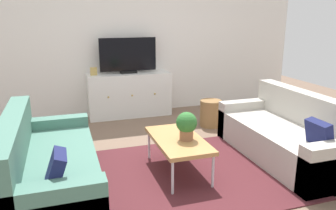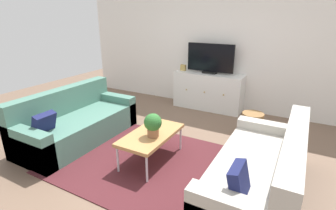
{
  "view_description": "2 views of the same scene",
  "coord_description": "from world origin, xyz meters",
  "px_view_note": "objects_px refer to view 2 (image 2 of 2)",
  "views": [
    {
      "loc": [
        -1.19,
        -3.3,
        1.73
      ],
      "look_at": [
        0.0,
        0.36,
        0.68
      ],
      "focal_mm": 35.4,
      "sensor_mm": 36.0,
      "label": 1
    },
    {
      "loc": [
        1.66,
        -2.66,
        1.9
      ],
      "look_at": [
        0.0,
        0.36,
        0.68
      ],
      "focal_mm": 27.35,
      "sensor_mm": 36.0,
      "label": 2
    }
  ],
  "objects_px": {
    "couch_right_side": "(264,175)",
    "wicker_basket": "(252,125)",
    "coffee_table": "(151,135)",
    "flat_screen_tv": "(210,59)",
    "couch_left_side": "(75,123)",
    "tv_console": "(208,91)",
    "potted_plant": "(153,124)",
    "mantel_clock": "(183,68)"
  },
  "relations": [
    {
      "from": "couch_right_side",
      "to": "tv_console",
      "type": "height_order",
      "value": "couch_right_side"
    },
    {
      "from": "couch_left_side",
      "to": "tv_console",
      "type": "height_order",
      "value": "couch_left_side"
    },
    {
      "from": "couch_left_side",
      "to": "potted_plant",
      "type": "distance_m",
      "value": 1.52
    },
    {
      "from": "couch_left_side",
      "to": "mantel_clock",
      "type": "bearing_deg",
      "value": 72.3
    },
    {
      "from": "coffee_table",
      "to": "flat_screen_tv",
      "type": "height_order",
      "value": "flat_screen_tv"
    },
    {
      "from": "potted_plant",
      "to": "tv_console",
      "type": "bearing_deg",
      "value": 93.31
    },
    {
      "from": "tv_console",
      "to": "mantel_clock",
      "type": "relative_size",
      "value": 10.94
    },
    {
      "from": "potted_plant",
      "to": "couch_left_side",
      "type": "bearing_deg",
      "value": 178.9
    },
    {
      "from": "couch_left_side",
      "to": "tv_console",
      "type": "distance_m",
      "value": 2.73
    },
    {
      "from": "coffee_table",
      "to": "wicker_basket",
      "type": "height_order",
      "value": "wicker_basket"
    },
    {
      "from": "couch_right_side",
      "to": "wicker_basket",
      "type": "height_order",
      "value": "couch_right_side"
    },
    {
      "from": "couch_right_side",
      "to": "coffee_table",
      "type": "height_order",
      "value": "couch_right_side"
    },
    {
      "from": "couch_right_side",
      "to": "flat_screen_tv",
      "type": "height_order",
      "value": "flat_screen_tv"
    },
    {
      "from": "couch_right_side",
      "to": "coffee_table",
      "type": "bearing_deg",
      "value": 178.56
    },
    {
      "from": "coffee_table",
      "to": "mantel_clock",
      "type": "relative_size",
      "value": 7.52
    },
    {
      "from": "wicker_basket",
      "to": "flat_screen_tv",
      "type": "bearing_deg",
      "value": 138.5
    },
    {
      "from": "couch_right_side",
      "to": "potted_plant",
      "type": "height_order",
      "value": "couch_right_side"
    },
    {
      "from": "flat_screen_tv",
      "to": "mantel_clock",
      "type": "relative_size",
      "value": 7.45
    },
    {
      "from": "tv_console",
      "to": "wicker_basket",
      "type": "bearing_deg",
      "value": -40.91
    },
    {
      "from": "couch_left_side",
      "to": "couch_right_side",
      "type": "bearing_deg",
      "value": 0.0
    },
    {
      "from": "flat_screen_tv",
      "to": "mantel_clock",
      "type": "bearing_deg",
      "value": -178.06
    },
    {
      "from": "flat_screen_tv",
      "to": "tv_console",
      "type": "bearing_deg",
      "value": -90.0
    },
    {
      "from": "coffee_table",
      "to": "flat_screen_tv",
      "type": "xyz_separation_m",
      "value": [
        -0.07,
        2.36,
        0.68
      ]
    },
    {
      "from": "potted_plant",
      "to": "tv_console",
      "type": "distance_m",
      "value": 2.42
    },
    {
      "from": "tv_console",
      "to": "mantel_clock",
      "type": "height_order",
      "value": "mantel_clock"
    },
    {
      "from": "coffee_table",
      "to": "potted_plant",
      "type": "bearing_deg",
      "value": -42.54
    },
    {
      "from": "flat_screen_tv",
      "to": "mantel_clock",
      "type": "distance_m",
      "value": 0.64
    },
    {
      "from": "potted_plant",
      "to": "wicker_basket",
      "type": "xyz_separation_m",
      "value": [
        0.97,
        1.44,
        -0.37
      ]
    },
    {
      "from": "flat_screen_tv",
      "to": "mantel_clock",
      "type": "xyz_separation_m",
      "value": [
        -0.59,
        -0.02,
        -0.24
      ]
    },
    {
      "from": "couch_left_side",
      "to": "coffee_table",
      "type": "relative_size",
      "value": 1.93
    },
    {
      "from": "coffee_table",
      "to": "wicker_basket",
      "type": "xyz_separation_m",
      "value": [
        1.05,
        1.37,
        -0.17
      ]
    },
    {
      "from": "wicker_basket",
      "to": "coffee_table",
      "type": "bearing_deg",
      "value": -127.28
    },
    {
      "from": "potted_plant",
      "to": "couch_right_side",
      "type": "bearing_deg",
      "value": 1.18
    },
    {
      "from": "couch_left_side",
      "to": "coffee_table",
      "type": "distance_m",
      "value": 1.42
    },
    {
      "from": "couch_left_side",
      "to": "tv_console",
      "type": "xyz_separation_m",
      "value": [
        1.35,
        2.37,
        0.11
      ]
    },
    {
      "from": "coffee_table",
      "to": "flat_screen_tv",
      "type": "bearing_deg",
      "value": 91.65
    },
    {
      "from": "couch_right_side",
      "to": "flat_screen_tv",
      "type": "distance_m",
      "value": 2.95
    },
    {
      "from": "mantel_clock",
      "to": "flat_screen_tv",
      "type": "bearing_deg",
      "value": 1.94
    },
    {
      "from": "flat_screen_tv",
      "to": "wicker_basket",
      "type": "height_order",
      "value": "flat_screen_tv"
    },
    {
      "from": "couch_right_side",
      "to": "mantel_clock",
      "type": "height_order",
      "value": "mantel_clock"
    },
    {
      "from": "flat_screen_tv",
      "to": "mantel_clock",
      "type": "height_order",
      "value": "flat_screen_tv"
    },
    {
      "from": "couch_left_side",
      "to": "coffee_table",
      "type": "height_order",
      "value": "couch_left_side"
    }
  ]
}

